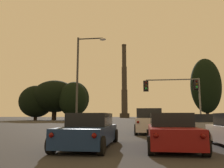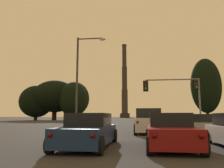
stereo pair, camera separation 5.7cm
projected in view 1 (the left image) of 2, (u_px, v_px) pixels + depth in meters
The scene contains 12 objects.
hatchback_right_lane_front at pixel (197, 125), 15.47m from camera, with size 2.02×4.15×1.44m.
sedan_center_lane_second at pixel (171, 131), 9.17m from camera, with size 2.11×4.75×1.43m.
suv_center_lane_front at pixel (149, 121), 16.80m from camera, with size 2.13×4.92×1.86m.
sedan_left_lane_second at pixel (90, 131), 9.39m from camera, with size 2.05×4.73×1.43m.
traffic_light_overhead_right at pixel (180, 90), 23.81m from camera, with size 6.18×0.50×5.38m.
street_lamp at pixel (82, 73), 21.31m from camera, with size 2.92×0.36×9.08m.
smokestack at pixel (124, 88), 148.89m from camera, with size 6.57×6.57×50.94m.
treeline_left_mid at pixel (73, 99), 64.73m from camera, with size 8.39×7.55×11.30m.
treeline_center_left at pixel (36, 101), 68.74m from camera, with size 10.69×9.62×10.86m.
treeline_far_right at pixel (206, 86), 58.13m from camera, with size 7.83×7.05×16.68m.
treeline_far_left at pixel (55, 96), 68.71m from camera, with size 13.90×12.51×12.45m.
treeline_right_mid at pixel (74, 99), 69.62m from camera, with size 9.65×8.69×12.18m.
Camera 1 is at (-1.01, -0.71, 1.30)m, focal length 35.00 mm.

